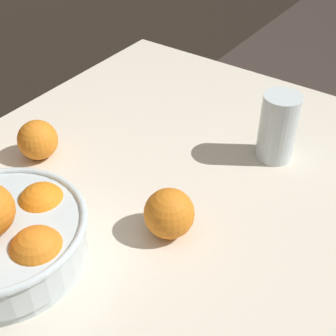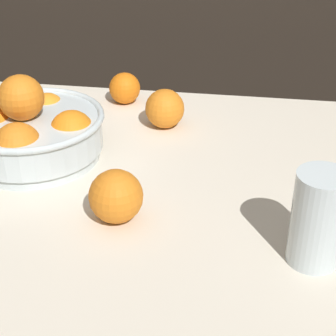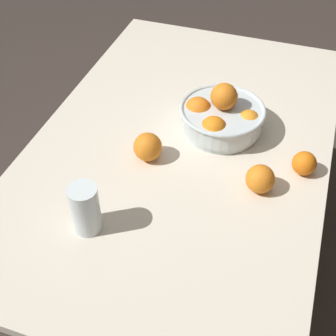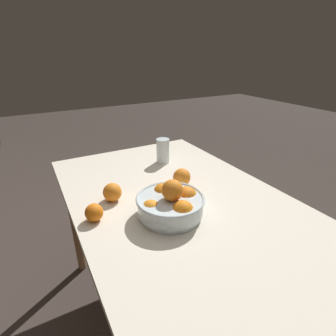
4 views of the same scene
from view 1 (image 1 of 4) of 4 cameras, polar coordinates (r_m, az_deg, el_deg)
The scene contains 5 objects.
dining_table at distance 0.83m, azimuth -8.37°, elevation -13.71°, with size 1.40×0.88×0.78m.
fruit_bowl at distance 0.75m, azimuth -19.52°, elevation -8.02°, with size 0.26×0.26×0.16m.
juice_glass at distance 0.93m, azimuth 13.18°, elevation 4.45°, with size 0.07×0.07×0.14m.
orange_loose_near_bowl at distance 0.95m, azimuth -15.60°, elevation 3.32°, with size 0.08×0.08×0.08m, color orange.
orange_loose_aside at distance 0.76m, azimuth 0.14°, elevation -5.56°, with size 0.08×0.08×0.08m, color orange.
Camera 1 is at (-0.34, -0.38, 1.35)m, focal length 50.00 mm.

